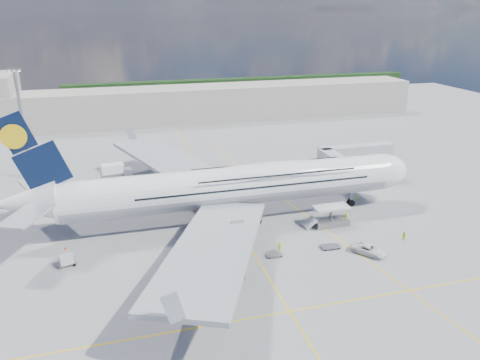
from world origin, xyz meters
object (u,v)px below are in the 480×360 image
object	(u,v)px
catering_truck_outer	(116,173)
service_van	(369,250)
cone_wing_left_inner	(179,183)
cone_tail	(65,248)
cone_nose	(388,186)
baggage_tug	(208,286)
crew_wing	(209,248)
crew_van	(346,218)
cone_wing_right_outer	(146,291)
dolly_nose_far	(274,255)
cargo_loader	(330,219)
crew_nose	(357,198)
light_mast	(23,124)
dolly_row_c	(188,271)
airliner	(233,186)
dolly_row_b	(175,279)
cone_wing_left_outer	(159,181)
dolly_row_a	(185,246)
dolly_back	(66,260)
cone_wing_right_inner	(219,246)
crew_loader	(404,236)
jet_bridge	(349,156)
crew_tug	(280,248)
catering_truck_inner	(177,189)
dolly_nose_near	(330,246)

from	to	relation	value
catering_truck_outer	service_van	distance (m)	60.78
cone_wing_left_inner	cone_tail	distance (m)	34.28
cone_nose	cone_tail	distance (m)	69.14
baggage_tug	crew_wing	xyz separation A→B (m)	(2.52, 11.04, -0.01)
service_van	crew_van	size ratio (longest dim) A/B	2.90
crew_van	cone_wing_right_outer	bearing A→B (deg)	55.11
crew_van	dolly_nose_far	bearing A→B (deg)	62.06
cargo_loader	crew_nose	bearing A→B (deg)	39.63
crew_van	cone_nose	size ratio (longest dim) A/B	3.39
crew_wing	crew_van	size ratio (longest dim) A/B	0.84
cone_nose	cone_wing_right_outer	xyz separation A→B (m)	(-56.30, -27.82, 0.02)
cargo_loader	dolly_nose_far	size ratio (longest dim) A/B	3.28
light_mast	dolly_row_c	distance (m)	60.58
airliner	baggage_tug	world-z (taller)	airliner
dolly_row_c	dolly_nose_far	xyz separation A→B (m)	(14.36, 1.27, -0.05)
dolly_row_b	cone_wing_left_outer	size ratio (longest dim) A/B	5.87
dolly_row_a	dolly_back	size ratio (longest dim) A/B	0.95
dolly_row_a	service_van	world-z (taller)	dolly_row_a
airliner	cone_wing_left_inner	size ratio (longest dim) A/B	123.76
catering_truck_outer	crew_van	bearing A→B (deg)	-47.36
airliner	cone_wing_right_outer	bearing A→B (deg)	-131.86
crew_van	crew_wing	bearing A→B (deg)	45.10
dolly_row_c	cone_wing_right_inner	world-z (taller)	cone_wing_right_inner
airliner	crew_nose	xyz separation A→B (m)	(27.11, 1.63, -6.05)
cone_wing_left_outer	cone_nose	bearing A→B (deg)	-19.01
crew_loader	cone_tail	bearing A→B (deg)	-141.25
jet_bridge	dolly_row_a	world-z (taller)	jet_bridge
crew_tug	cone_wing_left_inner	bearing A→B (deg)	112.69
catering_truck_outer	jet_bridge	bearing A→B (deg)	-25.46
dolly_row_b	cone_wing_left_inner	world-z (taller)	cone_wing_left_inner
dolly_back	catering_truck_outer	distance (m)	38.34
catering_truck_inner	crew_nose	distance (m)	37.90
cargo_loader	dolly_row_a	xyz separation A→B (m)	(-27.54, -2.64, -0.31)
crew_tug	cone_wing_left_outer	world-z (taller)	crew_tug
dolly_nose_near	cone_tail	world-z (taller)	cone_tail
baggage_tug	crew_van	bearing A→B (deg)	26.21
light_mast	baggage_tug	size ratio (longest dim) A/B	8.36
dolly_nose_far	crew_wing	bearing A→B (deg)	157.79
crew_wing	crew_van	distance (m)	27.68
dolly_back	cone_wing_right_inner	size ratio (longest dim) A/B	5.79
crew_tug	cone_tail	bearing A→B (deg)	168.05
crew_van	cone_tail	size ratio (longest dim) A/B	3.65
airliner	crew_nose	size ratio (longest dim) A/B	48.26
baggage_tug	cone_wing_right_outer	size ratio (longest dim) A/B	4.88
cargo_loader	jet_bridge	bearing A→B (deg)	54.25
dolly_row_b	catering_truck_inner	world-z (taller)	catering_truck_inner
cone_wing_right_inner	crew_loader	bearing A→B (deg)	-11.42
airliner	cone_wing_left_inner	distance (m)	23.65
light_mast	dolly_nose_near	size ratio (longest dim) A/B	7.88
crew_nose	dolly_nose_near	bearing A→B (deg)	-161.86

